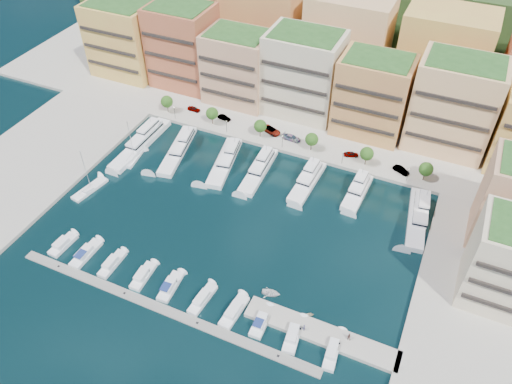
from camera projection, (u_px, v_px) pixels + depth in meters
ground at (235, 220)px, 124.59m from camera, size 400.00×400.00×0.00m
north_quay at (317, 98)px, 166.19m from camera, size 220.00×64.00×2.00m
east_quay at (494, 337)px, 100.46m from camera, size 34.00×76.00×2.00m
west_quay at (21, 173)px, 137.98m from camera, size 34.00×76.00×2.00m
hillside at (356, 39)px, 198.40m from camera, size 240.00×40.00×58.00m
south_pontoon at (160, 309)px, 105.37m from camera, size 72.00×2.20×0.35m
finger_pier at (321, 335)px, 100.75m from camera, size 32.00×5.00×2.00m
apartment_0 at (124, 39)px, 169.09m from camera, size 22.00×16.50×24.80m
apartment_1 at (183, 46)px, 163.10m from camera, size 20.00×16.50×26.80m
apartment_2 at (238, 67)px, 156.76m from camera, size 20.00×15.50×22.80m
apartment_3 at (303, 74)px, 150.73m from camera, size 22.00×16.50×25.80m
apartment_4 at (372, 96)px, 143.41m from camera, size 20.00×15.50×23.80m
apartment_5 at (454, 105)px, 137.08m from camera, size 22.00×16.50×26.80m
backblock_0 at (187, 10)px, 180.06m from camera, size 26.00×18.00×30.00m
backblock_1 at (263, 25)px, 170.98m from camera, size 26.00×18.00×30.00m
backblock_2 at (347, 41)px, 161.90m from camera, size 26.00×18.00×30.00m
backblock_3 at (442, 59)px, 152.83m from camera, size 26.00×18.00×30.00m
tree_0 at (167, 102)px, 155.96m from camera, size 3.80×3.80×5.65m
tree_1 at (212, 113)px, 151.12m from camera, size 3.80×3.80×5.65m
tree_2 at (260, 126)px, 146.28m from camera, size 3.80×3.80×5.65m
tree_3 at (312, 139)px, 141.44m from camera, size 3.80×3.80×5.65m
tree_4 at (367, 154)px, 136.60m from camera, size 3.80×3.80×5.65m
tree_5 at (426, 169)px, 131.76m from camera, size 3.80×3.80×5.65m
lamppost_0 at (174, 111)px, 153.83m from camera, size 0.30×0.30×4.20m
lamppost_1 at (226, 125)px, 148.38m from camera, size 0.30×0.30×4.20m
lamppost_2 at (282, 139)px, 142.94m from camera, size 0.30×0.30×4.20m
lamppost_3 at (343, 156)px, 137.49m from camera, size 0.30×0.30×4.20m
lamppost_4 at (408, 173)px, 132.04m from camera, size 0.30×0.30×4.20m
yacht_0 at (143, 141)px, 146.77m from camera, size 4.50×26.47×7.30m
yacht_1 at (179, 148)px, 144.41m from camera, size 8.77×23.33×7.30m
yacht_2 at (226, 159)px, 140.39m from camera, size 8.31×21.82×7.30m
yacht_3 at (260, 168)px, 137.61m from camera, size 5.22×20.49×7.30m
yacht_4 at (308, 180)px, 134.16m from camera, size 5.07×18.22×7.30m
yacht_5 at (358, 190)px, 131.00m from camera, size 4.86×15.19×7.30m
yacht_6 at (418, 215)px, 124.13m from camera, size 6.90×21.81×7.30m
cruiser_0 at (63, 245)px, 117.80m from camera, size 3.11×7.63×2.55m
cruiser_1 at (86, 254)px, 115.72m from camera, size 2.95×9.05×2.66m
cruiser_2 at (112, 264)px, 113.52m from camera, size 2.45×8.17×2.55m
cruiser_3 at (143, 276)px, 110.99m from camera, size 3.02×7.90×2.55m
cruiser_4 at (170, 287)px, 108.83m from camera, size 3.28×8.26×2.66m
cruiser_5 at (202, 299)px, 106.43m from camera, size 3.07×8.64×2.55m
cruiser_6 at (234, 312)px, 104.16m from camera, size 3.39×8.83×2.55m
cruiser_7 at (261, 322)px, 102.26m from camera, size 2.93×7.68×2.66m
cruiser_8 at (293, 335)px, 100.14m from camera, size 3.58×8.73×2.55m
cruiser_9 at (333, 350)px, 97.63m from camera, size 3.13×9.30×2.55m
sailboat_2 at (133, 158)px, 142.16m from camera, size 3.90×9.02×13.20m
sailboat_1 at (90, 189)px, 132.49m from camera, size 4.64×10.91×13.20m
tender_0 at (271, 293)px, 107.75m from camera, size 4.55×3.60×0.85m
tender_1 at (310, 314)px, 103.81m from camera, size 2.00×1.86×0.86m
car_0 at (194, 109)px, 158.42m from camera, size 4.20×1.77×1.42m
car_1 at (224, 118)px, 154.78m from camera, size 4.42×2.21×1.39m
car_2 at (272, 130)px, 149.67m from camera, size 6.59×4.70×1.67m
car_3 at (292, 138)px, 146.99m from camera, size 5.52×2.49×1.57m
car_4 at (351, 154)px, 141.38m from camera, size 4.38×3.02×1.39m
car_5 at (401, 170)px, 136.07m from camera, size 4.96×3.40×1.55m
person_0 at (304, 327)px, 99.90m from camera, size 0.61×0.72×1.69m
person_1 at (349, 337)px, 98.30m from camera, size 0.94×0.76×1.86m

